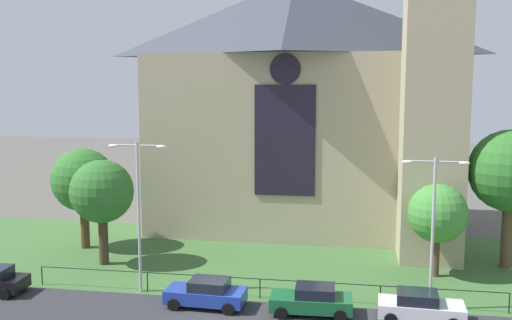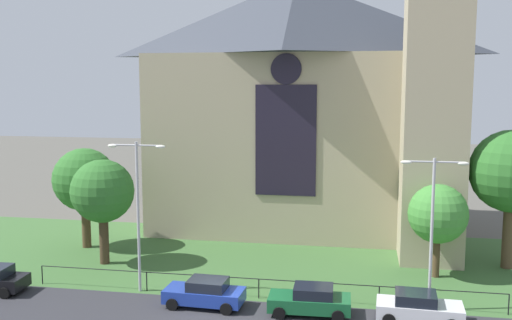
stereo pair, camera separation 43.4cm
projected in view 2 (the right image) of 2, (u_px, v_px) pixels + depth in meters
The scene contains 13 objects.
ground at pixel (250, 257), 40.30m from camera, with size 160.00×160.00×0.00m, color #56544C.
grass_verge at pixel (244, 266), 38.35m from camera, with size 120.00×20.00×0.01m, color #3D6633.
church_building at pixel (304, 102), 47.16m from camera, with size 23.20×16.20×26.00m.
iron_railing at pixel (259, 282), 32.51m from camera, with size 26.15×0.07×1.13m.
tree_right_far at pixel (512, 172), 37.19m from camera, with size 5.25×5.25×8.93m.
tree_left_near at pixel (102, 192), 38.29m from camera, with size 4.12×4.12×6.92m.
tree_right_near at pixel (438, 214), 35.69m from camera, with size 3.60×3.60×5.77m.
tree_left_far at pixel (85, 180), 42.12m from camera, with size 4.50×4.50×7.22m.
streetlamp_near at pixel (138, 198), 33.06m from camera, with size 3.37×0.26×8.60m.
streetlamp_far at pixel (432, 214), 30.24m from camera, with size 3.37×0.26×8.06m.
parked_car_blue at pixel (205, 293), 31.36m from camera, with size 4.27×2.17×1.51m.
parked_car_green at pixel (310, 300), 30.30m from camera, with size 4.26×2.14×1.51m.
parked_car_white at pixel (418, 307), 29.34m from camera, with size 4.27×2.17×1.51m.
Camera 2 is at (7.45, -28.36, 11.88)m, focal length 41.38 mm.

